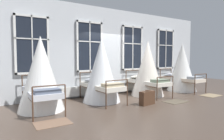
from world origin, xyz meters
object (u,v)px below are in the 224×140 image
at_px(cot_second, 102,71).
at_px(cot_third, 148,69).
at_px(cot_first, 41,75).
at_px(suitcase_dark, 147,98).
at_px(cot_fourth, 182,68).

height_order(cot_second, cot_third, cot_second).
relative_size(cot_first, suitcase_dark, 3.68).
distance_m(cot_first, cot_second, 2.01).
xyz_separation_m(cot_first, suitcase_dark, (3.03, -1.11, -0.81)).
xyz_separation_m(cot_third, suitcase_dark, (-1.08, -1.18, -0.83)).
distance_m(cot_third, cot_fourth, 2.08).
bearing_deg(suitcase_dark, cot_first, 152.12).
relative_size(cot_second, cot_fourth, 1.00).
height_order(cot_third, cot_fourth, cot_fourth).
bearing_deg(cot_third, cot_first, 92.10).
height_order(cot_second, cot_fourth, cot_second).
relative_size(cot_fourth, suitcase_dark, 3.75).
xyz_separation_m(cot_first, cot_second, (2.01, 0.08, 0.02)).
xyz_separation_m(cot_fourth, suitcase_dark, (-3.16, -1.19, -0.83)).
relative_size(cot_second, suitcase_dark, 3.75).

